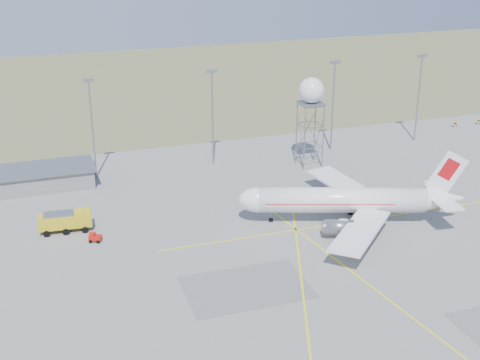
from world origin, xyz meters
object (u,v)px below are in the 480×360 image
object	(u,v)px
airliner_main	(345,201)
fire_truck	(67,222)
radar_tower	(310,117)
baggage_tug	(95,238)

from	to	relation	value
airliner_main	fire_truck	distance (m)	47.94
radar_tower	baggage_tug	size ratio (longest dim) A/B	8.23
airliner_main	baggage_tug	world-z (taller)	airliner_main
airliner_main	fire_truck	size ratio (longest dim) A/B	4.23
airliner_main	baggage_tug	size ratio (longest dim) A/B	16.45
radar_tower	baggage_tug	bearing A→B (deg)	-155.72
radar_tower	baggage_tug	xyz separation A→B (m)	(-48.07, -21.68, -10.17)
airliner_main	radar_tower	size ratio (longest dim) A/B	2.00
radar_tower	fire_truck	distance (m)	55.24
radar_tower	fire_truck	bearing A→B (deg)	-162.79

